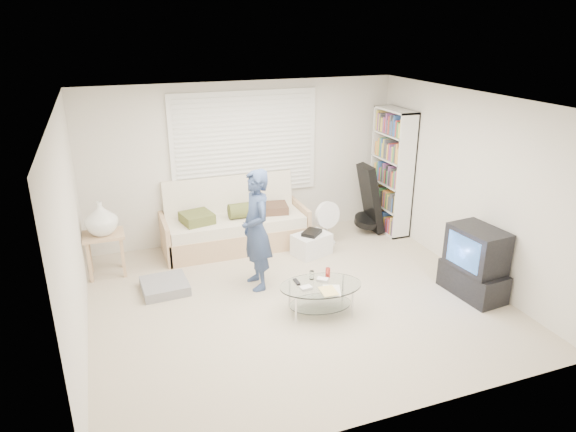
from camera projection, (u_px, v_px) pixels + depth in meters
name	position (u px, v px, depth m)	size (l,w,h in m)	color
ground	(295.00, 299.00, 6.57)	(5.00, 5.00, 0.00)	#B5A48D
room_shell	(282.00, 167.00, 6.41)	(5.02, 4.52, 2.51)	beige
window_blinds	(245.00, 144.00, 7.95)	(2.32, 0.08, 1.62)	silver
futon_sofa	(234.00, 225.00, 7.99)	(2.21, 0.89, 1.08)	tan
grey_floor_pillow	(165.00, 286.00, 6.75)	(0.58, 0.58, 0.13)	slate
side_table	(101.00, 221.00, 6.93)	(0.54, 0.44, 1.07)	tan
bookshelf	(391.00, 172.00, 8.41)	(0.32, 0.86, 2.04)	white
guitar_case	(370.00, 204.00, 8.45)	(0.44, 0.43, 1.15)	black
floor_fan	(327.00, 219.00, 8.06)	(0.44, 0.29, 0.72)	white
storage_bin	(312.00, 244.00, 7.78)	(0.63, 0.53, 0.38)	white
tv_unit	(475.00, 263.00, 6.53)	(0.53, 0.88, 0.92)	black
coffee_table	(320.00, 290.00, 6.17)	(1.08, 0.78, 0.49)	silver
standing_person	(256.00, 230.00, 6.62)	(0.59, 0.39, 1.61)	navy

